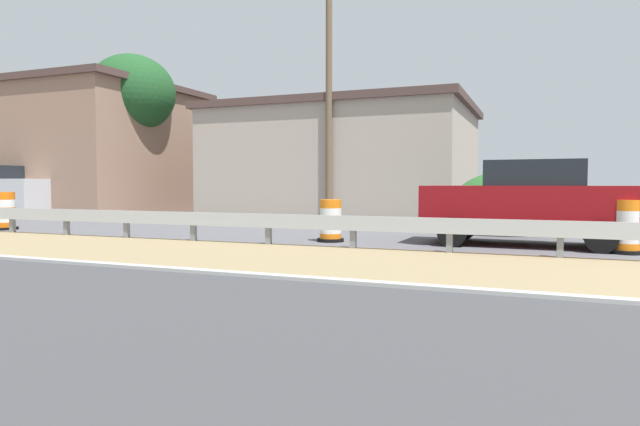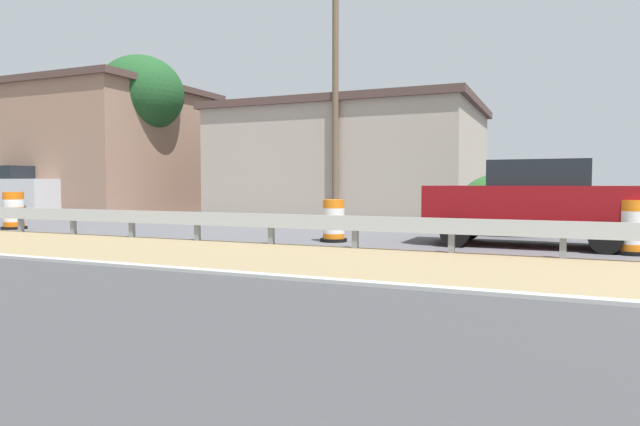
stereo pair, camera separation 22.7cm
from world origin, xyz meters
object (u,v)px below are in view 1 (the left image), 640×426
traffic_barrel_close (331,223)px  traffic_barrel_nearest (627,229)px  car_trailing_near_lane (1,191)px  car_lead_far_lane (527,203)px  utility_pole_near (329,92)px  traffic_barrel_far (5,213)px

traffic_barrel_close → traffic_barrel_nearest: bearing=-89.3°
car_trailing_near_lane → car_lead_far_lane: (-3.56, -21.23, -0.12)m
traffic_barrel_nearest → utility_pole_near: size_ratio=0.12×
traffic_barrel_close → utility_pole_near: size_ratio=0.11×
traffic_barrel_far → car_lead_far_lane: car_lead_far_lane is taller
traffic_barrel_far → traffic_barrel_close: bearing=-87.4°
car_lead_far_lane → utility_pole_near: 10.02m
traffic_barrel_close → car_lead_far_lane: car_lead_far_lane is taller
car_trailing_near_lane → utility_pole_near: 14.84m
traffic_barrel_close → utility_pole_near: (6.79, 2.66, 4.34)m
traffic_barrel_far → utility_pole_near: 11.49m
traffic_barrel_far → car_lead_far_lane: 14.94m
traffic_barrel_nearest → car_lead_far_lane: size_ratio=0.24×
traffic_barrel_close → car_lead_far_lane: bearing=-79.5°
traffic_barrel_close → car_lead_far_lane: (0.82, -4.42, 0.50)m
utility_pole_near → car_lead_far_lane: bearing=-130.2°
traffic_barrel_far → car_trailing_near_lane: (4.85, 6.36, 0.56)m
traffic_barrel_close → car_lead_far_lane: 4.52m
traffic_barrel_nearest → utility_pole_near: (6.72, 8.97, 4.31)m
traffic_barrel_close → car_trailing_near_lane: car_trailing_near_lane is taller
traffic_barrel_nearest → traffic_barrel_far: traffic_barrel_far is taller
traffic_barrel_far → car_trailing_near_lane: 8.02m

